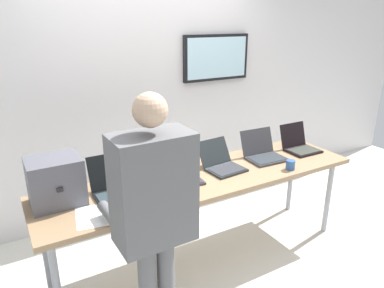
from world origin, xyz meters
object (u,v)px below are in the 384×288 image
laptop_station_1 (175,173)px  laptop_station_3 (263,152)px  workbench (205,182)px  equipment_box (56,181)px  laptop_station_2 (222,163)px  laptop_station_0 (118,186)px  person (153,208)px  laptop_station_4 (299,145)px  coffee_mug (290,165)px

laptop_station_1 → laptop_station_3: bearing=0.4°
laptop_station_3 → workbench: bearing=-174.2°
equipment_box → laptop_station_2: equipment_box is taller
equipment_box → laptop_station_1: equipment_box is taller
laptop_station_0 → laptop_station_2: bearing=0.3°
laptop_station_0 → person: (-0.01, -0.67, 0.16)m
equipment_box → laptop_station_0: 0.43m
laptop_station_0 → laptop_station_1: 0.48m
workbench → person: 1.00m
laptop_station_2 → laptop_station_4: laptop_station_4 is taller
laptop_station_1 → laptop_station_4: size_ratio=1.28×
person → laptop_station_4: bearing=20.1°
laptop_station_1 → person: size_ratio=0.24×
laptop_station_1 → laptop_station_4: laptop_station_1 is taller
equipment_box → laptop_station_3: equipment_box is taller
equipment_box → coffee_mug: size_ratio=4.37×
laptop_station_0 → coffee_mug: size_ratio=4.60×
workbench → equipment_box: bearing=173.2°
laptop_station_0 → workbench: bearing=-4.2°
laptop_station_3 → laptop_station_2: bearing=-178.7°
equipment_box → laptop_station_0: (0.41, -0.08, -0.11)m
laptop_station_0 → laptop_station_3: (1.40, 0.02, -0.00)m
person → equipment_box: bearing=117.8°
workbench → laptop_station_3: 0.69m
workbench → coffee_mug: 0.75m
laptop_station_0 → laptop_station_3: laptop_station_0 is taller
person → coffee_mug: size_ratio=20.47×
laptop_station_4 → coffee_mug: laptop_station_4 is taller
laptop_station_4 → equipment_box: bearing=178.0°
coffee_mug → laptop_station_0: bearing=168.0°
workbench → laptop_station_0: size_ratio=7.25×
laptop_station_0 → coffee_mug: laptop_station_0 is taller
workbench → person: person is taller
laptop_station_0 → laptop_station_2: size_ratio=1.00×
laptop_station_2 → person: 1.17m
laptop_station_0 → coffee_mug: (1.43, -0.30, -0.02)m
laptop_station_0 → laptop_station_4: (1.84, 0.00, -0.00)m
laptop_station_2 → person: size_ratio=0.23×
equipment_box → laptop_station_1: 0.89m
workbench → laptop_station_0: laptop_station_0 is taller
workbench → laptop_station_2: bearing=16.1°
workbench → laptop_station_2: 0.24m
laptop_station_1 → laptop_station_2: bearing=-0.6°
laptop_station_4 → laptop_station_0: bearing=-179.9°
laptop_station_3 → person: (-1.41, -0.69, 0.16)m
equipment_box → laptop_station_0: size_ratio=0.95×
laptop_station_3 → laptop_station_4: bearing=-1.6°
equipment_box → laptop_station_3: 1.81m
workbench → laptop_station_3: (0.67, 0.07, 0.11)m
laptop_station_0 → laptop_station_3: size_ratio=1.05×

